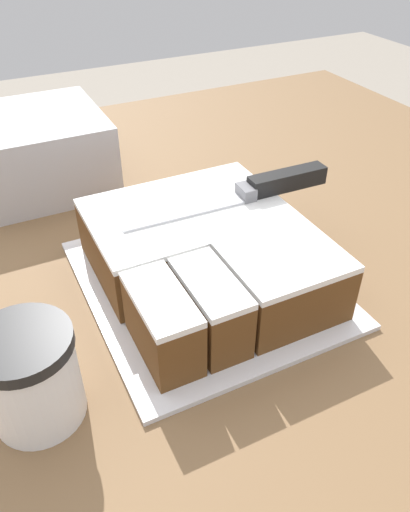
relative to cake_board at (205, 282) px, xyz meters
name	(u,v)px	position (x,y,z in m)	size (l,w,h in m)	color
countertop	(159,471)	(-0.06, 0.07, -0.47)	(1.40, 1.10, 0.93)	brown
cake_board	(205,282)	(0.00, 0.00, 0.00)	(0.27, 0.30, 0.01)	silver
cake	(206,255)	(0.00, 0.00, 0.04)	(0.22, 0.26, 0.07)	brown
knife	(266,186)	(0.10, 0.04, 0.08)	(0.26, 0.03, 0.02)	silver
coffee_cup	(31,377)	(-0.21, -0.09, 0.04)	(0.08, 0.08, 0.09)	white
storage_box	(38,151)	(-0.12, 0.33, 0.05)	(0.20, 0.20, 0.11)	#B2B2B7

